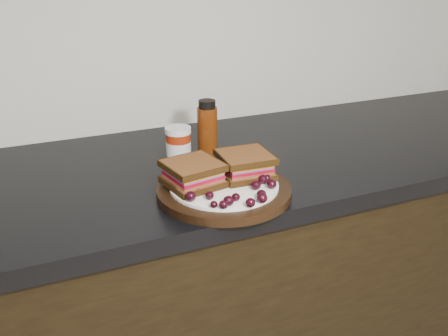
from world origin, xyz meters
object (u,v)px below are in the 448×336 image
at_px(plate, 224,191).
at_px(oil_bottle, 207,128).
at_px(sandwich_left, 193,174).
at_px(condiment_jar, 178,146).

bearing_deg(plate, oil_bottle, 76.49).
height_order(sandwich_left, oil_bottle, oil_bottle).
height_order(condiment_jar, oil_bottle, oil_bottle).
distance_m(sandwich_left, oil_bottle, 0.24).
bearing_deg(condiment_jar, plate, -81.38).
relative_size(plate, sandwich_left, 2.60).
relative_size(sandwich_left, condiment_jar, 1.19).
xyz_separation_m(condiment_jar, oil_bottle, (0.09, 0.03, 0.02)).
bearing_deg(sandwich_left, condiment_jar, 70.46).
distance_m(condiment_jar, oil_bottle, 0.09).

